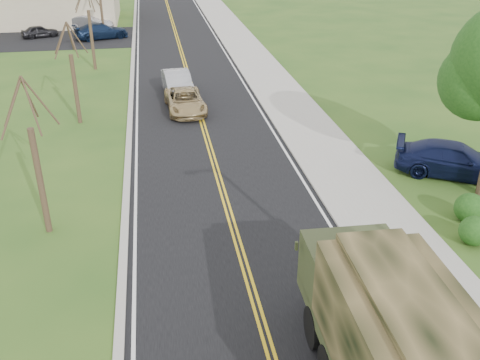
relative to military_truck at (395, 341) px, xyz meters
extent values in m
cube|color=black|center=(-2.36, 39.87, -2.17)|extent=(8.00, 120.00, 0.01)
cube|color=#9E998E|center=(1.79, 39.87, -2.11)|extent=(0.30, 120.00, 0.12)
cube|color=#9E998E|center=(3.54, 39.87, -2.12)|extent=(3.20, 120.00, 0.10)
cube|color=#9E998E|center=(-6.51, 39.87, -2.12)|extent=(0.30, 120.00, 0.10)
sphere|color=#194112|center=(7.84, 10.37, 2.78)|extent=(3.24, 3.24, 3.24)
cylinder|color=#38281C|center=(-9.36, 9.87, -0.07)|extent=(0.24, 0.24, 4.20)
cylinder|color=#38281C|center=(-8.89, 10.00, 2.96)|extent=(1.01, 0.33, 1.90)
cylinder|color=#38281C|center=(-9.33, 10.49, 2.88)|extent=(0.13, 1.29, 1.74)
cylinder|color=#38281C|center=(-9.82, 10.05, 2.96)|extent=(0.98, 0.43, 1.90)
cylinder|color=#38281C|center=(-9.75, 9.39, 2.88)|extent=(0.79, 1.05, 1.77)
cylinder|color=#38281C|center=(-9.09, 9.46, 2.96)|extent=(0.58, 0.90, 1.90)
cylinder|color=#38281C|center=(-9.36, 21.87, -0.19)|extent=(0.24, 0.24, 3.96)
cylinder|color=#38281C|center=(-8.91, 21.99, 2.66)|extent=(0.96, 0.32, 1.79)
cylinder|color=#38281C|center=(-9.33, 22.45, 2.59)|extent=(0.12, 1.22, 1.65)
cylinder|color=#38281C|center=(-9.80, 22.04, 2.66)|extent=(0.93, 0.41, 1.79)
cylinder|color=#38281C|center=(-9.73, 21.42, 2.59)|extent=(0.75, 0.99, 1.67)
cylinder|color=#38281C|center=(-9.11, 21.48, 2.66)|extent=(0.55, 0.85, 1.80)
cylinder|color=#38281C|center=(-9.36, 33.87, 0.05)|extent=(0.24, 0.24, 4.44)
cylinder|color=#38281C|center=(-9.36, 45.87, -0.13)|extent=(0.24, 0.24, 4.08)
cube|color=tan|center=(-18.36, 55.87, -0.07)|extent=(20.00, 12.00, 4.20)
cube|color=black|center=(-12.36, 45.87, -2.16)|extent=(18.00, 10.00, 0.02)
cylinder|color=black|center=(1.15, 0.85, -1.58)|extent=(0.41, 1.19, 1.18)
cylinder|color=black|center=(-1.06, 2.42, -1.58)|extent=(0.41, 1.19, 1.18)
cylinder|color=black|center=(1.20, 2.35, -1.58)|extent=(0.41, 1.19, 1.18)
cube|color=#353D21|center=(0.09, 2.98, -0.13)|extent=(2.64, 2.12, 1.50)
cube|color=black|center=(0.11, 3.94, 0.09)|extent=(2.37, 0.15, 0.75)
cube|color=black|center=(-0.02, -0.68, 0.36)|extent=(2.85, 5.77, 2.15)
cube|color=black|center=(-0.02, -0.68, 1.48)|extent=(1.88, 5.74, 0.27)
imported|color=tan|center=(-3.16, 22.83, -1.51)|extent=(2.47, 4.89, 1.33)
imported|color=#9F9FA3|center=(-3.41, 26.17, -1.38)|extent=(2.07, 4.93, 1.58)
imported|color=#0E1436|center=(8.39, 11.85, -1.40)|extent=(5.68, 4.36, 1.53)
imported|color=black|center=(-15.52, 46.88, -1.59)|extent=(3.69, 2.50, 1.17)
imported|color=#A0A0A4|center=(-10.93, 49.87, -1.42)|extent=(4.77, 3.33, 1.49)
imported|color=#0E1B35|center=(-9.56, 45.25, -1.43)|extent=(5.51, 3.66, 1.48)
camera|label=1|loc=(-5.03, -8.54, 8.76)|focal=40.00mm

